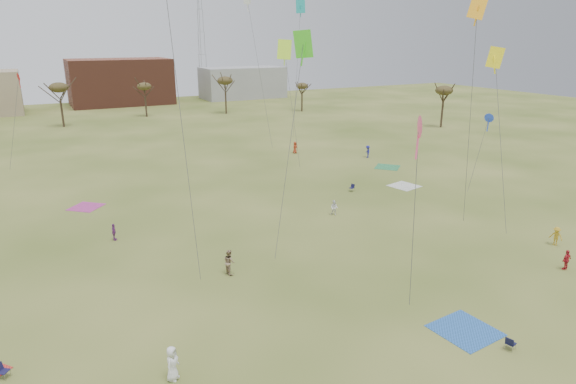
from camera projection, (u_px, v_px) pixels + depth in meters
name	position (u px, v px, depth m)	size (l,w,h in m)	color
ground	(375.00, 325.00, 31.22)	(260.00, 260.00, 0.00)	#40541A
flyer_near_left	(172.00, 363.00, 25.94)	(0.96, 0.63, 1.97)	white
spectator_fore_a	(567.00, 260.00, 38.39)	(0.97, 0.40, 1.65)	red
spectator_fore_b	(229.00, 262.00, 37.67)	(0.96, 0.75, 1.98)	#937A5D
flyer_mid_b	(556.00, 236.00, 42.93)	(1.09, 0.63, 1.69)	#B79022
spectator_mid_d	(114.00, 232.00, 44.00)	(0.91, 0.38, 1.56)	#833989
spectator_mid_e	(334.00, 208.00, 50.29)	(0.76, 0.59, 1.56)	white
flyer_far_b	(295.00, 147.00, 77.22)	(0.89, 0.58, 1.82)	#99331A
flyer_far_c	(368.00, 152.00, 74.46)	(1.19, 0.68, 1.84)	navy
blanket_blue	(465.00, 331.00, 30.58)	(3.52, 3.52, 0.03)	blue
blanket_cream	(404.00, 186.00, 60.32)	(3.18, 3.18, 0.03)	silver
blanket_plum	(86.00, 207.00, 52.84)	(2.99, 2.99, 0.03)	#B63888
blanket_olive	(387.00, 167.00, 69.12)	(3.23, 3.23, 0.03)	#30844E
camp_chair_left	(4.00, 374.00, 26.25)	(0.74, 0.73, 0.87)	#18163D
camp_chair_center	(510.00, 346.00, 28.64)	(0.66, 0.63, 0.87)	#131535
camp_chair_right	(352.00, 189.00, 58.19)	(0.67, 0.65, 0.87)	#15153B
kites_aloft	(245.00, 29.00, 49.33)	(60.49, 54.01, 22.55)	red
tree_line	(114.00, 94.00, 94.72)	(117.44, 49.32, 8.91)	#3A2B1E
building_brick	(120.00, 82.00, 133.07)	(26.00, 16.00, 12.00)	brown
building_grey	(243.00, 83.00, 147.29)	(24.00, 12.00, 9.00)	gray
radio_tower	(201.00, 31.00, 144.37)	(1.51, 1.72, 41.00)	#9EA3A8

